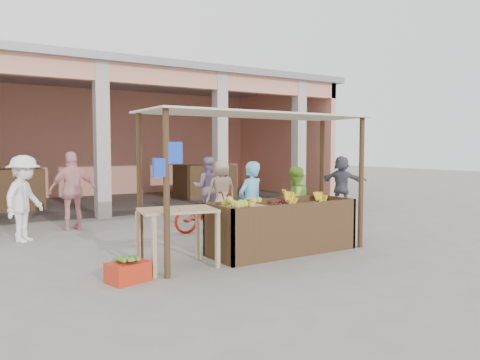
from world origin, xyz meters
TOP-DOWN VIEW (x-y plane):
  - ground at (0.00, 0.00)m, footprint 60.00×60.00m
  - market_building at (0.05, 8.93)m, footprint 14.40×6.40m
  - fruit_stall at (0.50, 0.00)m, footprint 2.60×0.95m
  - stall_awning at (-0.01, 0.06)m, footprint 4.09×1.35m
  - banana_heap at (0.98, 0.05)m, footprint 1.20×0.66m
  - melon_tray at (-0.28, -0.05)m, footprint 0.73×0.63m
  - berry_heap at (0.47, 0.01)m, footprint 0.42×0.35m
  - side_table at (-1.49, -0.02)m, footprint 1.23×0.93m
  - papaya_pile at (-1.49, -0.02)m, footprint 0.66×0.38m
  - red_crate at (-2.38, -0.34)m, footprint 0.60×0.50m
  - plantain_bundle at (-2.38, -0.34)m, footprint 0.39×0.27m
  - produce_sacks at (2.43, 5.54)m, footprint 0.95×0.71m
  - vendor_blue at (0.33, 0.73)m, footprint 0.72×0.60m
  - vendor_green at (1.44, 0.82)m, footprint 0.79×0.53m
  - motorcycle at (0.37, 2.47)m, footprint 0.58×1.67m
  - shopper_a at (-3.15, 3.38)m, footprint 1.18×1.27m
  - shopper_b at (-2.05, 4.29)m, footprint 1.10×0.60m
  - shopper_c at (1.29, 3.48)m, footprint 0.85×0.59m
  - shopper_d at (5.77, 3.91)m, footprint 1.20×1.65m
  - shopper_f at (1.37, 4.35)m, footprint 0.97×0.82m

SIDE VIEW (x-z plane):
  - ground at x=0.00m, z-range 0.00..0.00m
  - red_crate at x=-2.38m, z-range 0.00..0.27m
  - produce_sacks at x=2.43m, z-range 0.00..0.57m
  - plantain_bundle at x=-2.38m, z-range 0.27..0.35m
  - fruit_stall at x=0.50m, z-range 0.00..0.80m
  - motorcycle at x=0.37m, z-range 0.00..0.87m
  - vendor_green at x=1.44m, z-range 0.00..1.52m
  - side_table at x=-1.49m, z-range 0.31..1.21m
  - shopper_d at x=5.77m, z-range 0.00..1.66m
  - vendor_blue at x=0.33m, z-range 0.00..1.67m
  - shopper_c at x=1.29m, z-range 0.00..1.68m
  - shopper_f at x=1.37m, z-range 0.00..1.72m
  - berry_heap at x=0.47m, z-range 0.80..0.93m
  - melon_tray at x=-0.28m, z-range 0.79..0.99m
  - shopper_a at x=-3.15m, z-range 0.00..1.81m
  - banana_heap at x=0.98m, z-range 0.80..1.02m
  - shopper_b at x=-2.05m, z-range 0.00..1.85m
  - papaya_pile at x=-1.49m, z-range 0.90..1.09m
  - stall_awning at x=-0.01m, z-range 0.78..3.17m
  - market_building at x=0.05m, z-range 0.60..4.80m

